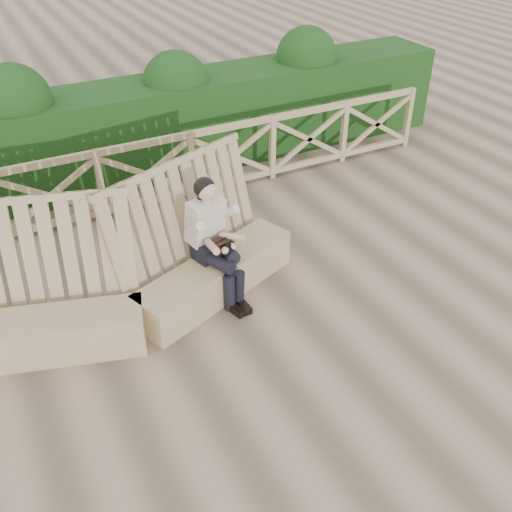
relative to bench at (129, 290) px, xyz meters
name	(u,v)px	position (x,y,z in m)	size (l,w,h in m)	color
ground	(256,346)	(1.05, -1.11, -0.41)	(60.00, 60.00, 0.00)	brown
bench	(129,290)	(0.00, 0.00, 0.00)	(4.39, 1.50, 1.61)	#957D55
woman	(213,236)	(1.07, -0.01, 0.41)	(0.55, 0.97, 1.53)	black
guardrail	(147,175)	(1.05, 2.39, 0.15)	(10.10, 0.09, 1.10)	#998559
hedge	(122,134)	(1.05, 3.59, 0.34)	(12.00, 1.20, 1.50)	black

